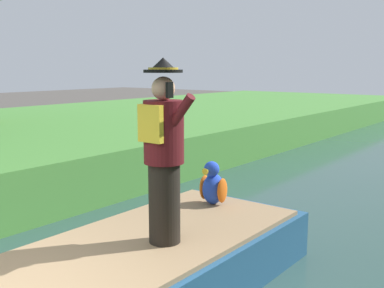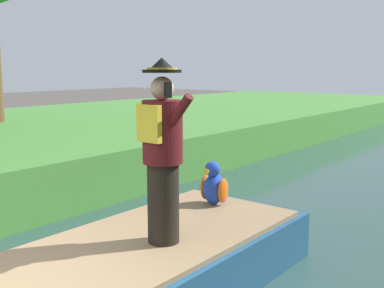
{
  "view_description": "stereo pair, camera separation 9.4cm",
  "coord_description": "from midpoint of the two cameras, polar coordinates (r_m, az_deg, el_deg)",
  "views": [
    {
      "loc": [
        3.2,
        -1.44,
        2.46
      ],
      "look_at": [
        0.02,
        2.64,
        1.61
      ],
      "focal_mm": 43.43,
      "sensor_mm": 36.0,
      "label": 1
    },
    {
      "loc": [
        3.27,
        -1.38,
        2.46
      ],
      "look_at": [
        0.02,
        2.64,
        1.61
      ],
      "focal_mm": 43.43,
      "sensor_mm": 36.0,
      "label": 2
    }
  ],
  "objects": [
    {
      "name": "boat",
      "position": [
        5.0,
        -6.86,
        -15.05
      ],
      "size": [
        1.82,
        4.21,
        0.61
      ],
      "color": "#23517A",
      "rests_on": "canal_water"
    },
    {
      "name": "person_pirate",
      "position": [
        4.59,
        -4.06,
        -1.06
      ],
      "size": [
        0.61,
        0.42,
        1.85
      ],
      "rotation": [
        0.0,
        0.0,
        0.07
      ],
      "color": "black",
      "rests_on": "boat"
    },
    {
      "name": "parrot_plush",
      "position": [
        6.03,
        2.15,
        -5.12
      ],
      "size": [
        0.36,
        0.35,
        0.57
      ],
      "color": "blue",
      "rests_on": "boat"
    }
  ]
}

